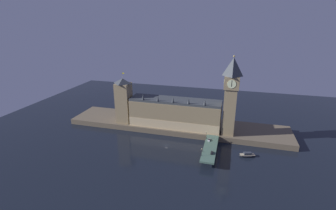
% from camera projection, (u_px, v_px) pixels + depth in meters
% --- Properties ---
extents(ground_plane, '(400.00, 400.00, 0.00)m').
position_uv_depth(ground_plane, '(166.00, 145.00, 214.49)').
color(ground_plane, black).
extents(embankment, '(220.00, 42.00, 5.27)m').
position_uv_depth(embankment, '(177.00, 125.00, 249.13)').
color(embankment, brown).
rests_on(embankment, ground_plane).
extents(parliament_hall, '(87.66, 22.03, 32.94)m').
position_uv_depth(parliament_hall, '(175.00, 113.00, 236.77)').
color(parliament_hall, '#8E7A56').
rests_on(parliament_hall, embankment).
extents(clock_tower, '(13.07, 13.18, 71.51)m').
position_uv_depth(clock_tower, '(231.00, 94.00, 211.91)').
color(clock_tower, '#8E7A56').
rests_on(clock_tower, embankment).
extents(victoria_tower, '(14.04, 14.04, 51.41)m').
position_uv_depth(victoria_tower, '(124.00, 100.00, 244.23)').
color(victoria_tower, '#8E7A56').
rests_on(victoria_tower, embankment).
extents(bridge, '(10.64, 46.00, 6.27)m').
position_uv_depth(bridge, '(210.00, 149.00, 198.70)').
color(bridge, '#476656').
rests_on(bridge, ground_plane).
extents(car_northbound_lead, '(1.89, 4.52, 1.32)m').
position_uv_depth(car_northbound_lead, '(209.00, 140.00, 209.03)').
color(car_northbound_lead, white).
rests_on(car_northbound_lead, bridge).
extents(car_southbound_lead, '(1.90, 4.39, 1.41)m').
position_uv_depth(car_southbound_lead, '(212.00, 153.00, 188.64)').
color(car_southbound_lead, black).
rests_on(car_southbound_lead, bridge).
extents(pedestrian_near_rail, '(0.38, 0.38, 1.57)m').
position_uv_depth(pedestrian_near_rail, '(203.00, 151.00, 190.70)').
color(pedestrian_near_rail, black).
rests_on(pedestrian_near_rail, bridge).
extents(pedestrian_far_rail, '(0.38, 0.38, 1.59)m').
position_uv_depth(pedestrian_far_rail, '(207.00, 138.00, 212.68)').
color(pedestrian_far_rail, black).
rests_on(pedestrian_far_rail, bridge).
extents(street_lamp_near, '(1.34, 0.60, 6.24)m').
position_uv_depth(street_lamp_near, '(202.00, 151.00, 184.76)').
color(street_lamp_near, '#2D3333').
rests_on(street_lamp_near, bridge).
extents(street_lamp_far, '(1.34, 0.60, 7.23)m').
position_uv_depth(street_lamp_far, '(206.00, 134.00, 211.36)').
color(street_lamp_far, '#2D3333').
rests_on(street_lamp_far, bridge).
extents(boat_downstream, '(13.98, 8.09, 3.65)m').
position_uv_depth(boat_downstream, '(247.00, 155.00, 196.19)').
color(boat_downstream, '#28282D').
rests_on(boat_downstream, ground_plane).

